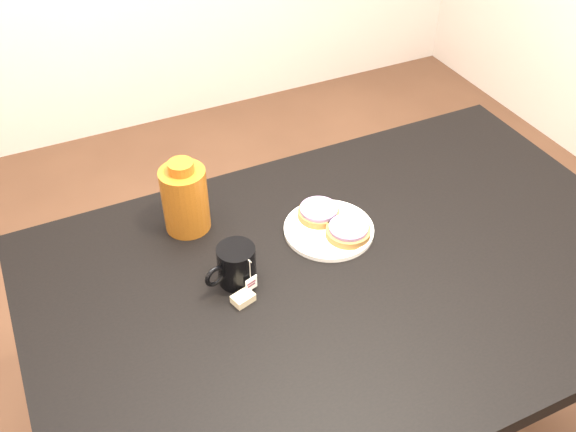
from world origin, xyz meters
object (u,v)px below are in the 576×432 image
at_px(table, 351,295).
at_px(bagel_front, 348,231).
at_px(plate, 329,229).
at_px(mug, 236,265).
at_px(bagel_back, 319,212).
at_px(teabag_pouch, 243,298).
at_px(bagel_package, 185,198).

distance_m(table, bagel_front, 0.15).
distance_m(plate, mug, 0.26).
bearing_deg(bagel_back, table, -92.18).
height_order(table, bagel_back, bagel_back).
relative_size(teabag_pouch, bagel_package, 0.25).
distance_m(bagel_back, teabag_pouch, 0.31).
bearing_deg(bagel_back, mug, -157.89).
bearing_deg(mug, bagel_package, 82.56).
relative_size(plate, teabag_pouch, 4.68).
distance_m(table, bagel_package, 0.44).
xyz_separation_m(bagel_back, mug, (-0.25, -0.10, 0.02)).
relative_size(mug, teabag_pouch, 2.92).
xyz_separation_m(plate, bagel_package, (-0.29, 0.16, 0.08)).
xyz_separation_m(teabag_pouch, bagel_package, (-0.03, 0.28, 0.07)).
height_order(plate, bagel_package, bagel_package).
xyz_separation_m(table, bagel_package, (-0.28, 0.29, 0.17)).
bearing_deg(plate, bagel_back, 93.45).
xyz_separation_m(bagel_front, bagel_package, (-0.32, 0.20, 0.06)).
height_order(bagel_back, bagel_front, same).
bearing_deg(mug, bagel_back, 5.01).
bearing_deg(teabag_pouch, table, -3.81).
distance_m(table, plate, 0.16).
distance_m(bagel_back, bagel_front, 0.09).
bearing_deg(mug, table, -35.00).
bearing_deg(teabag_pouch, plate, 23.85).
relative_size(bagel_back, bagel_package, 0.70).
bearing_deg(plate, teabag_pouch, -156.15).
xyz_separation_m(table, bagel_front, (0.04, 0.09, 0.11)).
distance_m(table, mug, 0.29).
bearing_deg(bagel_package, bagel_front, -32.36).
bearing_deg(plate, table, -94.15).
bearing_deg(bagel_back, bagel_package, 158.43).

